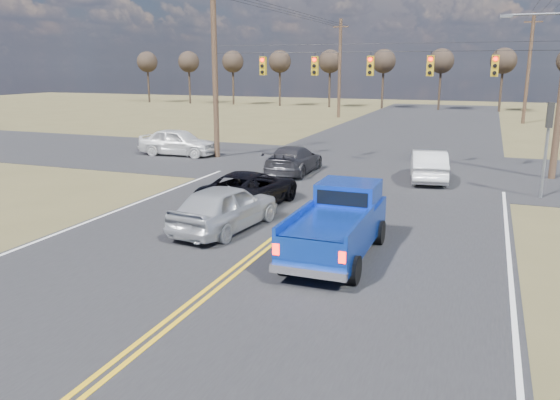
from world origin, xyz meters
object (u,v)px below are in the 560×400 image
(silver_suv, at_px, (225,207))
(white_car_queue, at_px, (429,165))
(black_suv, at_px, (250,189))
(dgrey_car_queue, at_px, (294,160))
(pickup_truck, at_px, (338,224))
(cross_car_west, at_px, (178,142))

(silver_suv, xyz_separation_m, white_car_queue, (5.40, 10.62, -0.05))
(black_suv, relative_size, dgrey_car_queue, 1.06)
(pickup_truck, relative_size, silver_suv, 1.13)
(silver_suv, distance_m, black_suv, 3.13)
(dgrey_car_queue, bearing_deg, cross_car_west, -19.74)
(pickup_truck, height_order, white_car_queue, pickup_truck)
(dgrey_car_queue, relative_size, cross_car_west, 0.99)
(cross_car_west, bearing_deg, pickup_truck, -137.24)
(pickup_truck, relative_size, white_car_queue, 1.16)
(pickup_truck, xyz_separation_m, white_car_queue, (1.26, 11.84, -0.21))
(silver_suv, distance_m, dgrey_car_queue, 10.15)
(black_suv, height_order, white_car_queue, white_car_queue)
(black_suv, height_order, dgrey_car_queue, black_suv)
(silver_suv, xyz_separation_m, black_suv, (-0.50, 3.09, -0.08))
(pickup_truck, distance_m, dgrey_car_queue, 12.48)
(pickup_truck, distance_m, black_suv, 6.33)
(silver_suv, distance_m, cross_car_west, 16.11)
(white_car_queue, height_order, dgrey_car_queue, white_car_queue)
(pickup_truck, height_order, dgrey_car_queue, pickup_truck)
(white_car_queue, relative_size, cross_car_west, 0.93)
(silver_suv, relative_size, black_suv, 0.91)
(pickup_truck, height_order, cross_car_west, pickup_truck)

